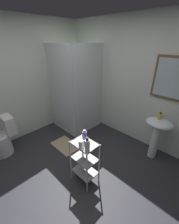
# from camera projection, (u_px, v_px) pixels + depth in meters

# --- Properties ---
(ground_plane) EXTENTS (4.20, 4.20, 0.02)m
(ground_plane) POSITION_uv_depth(u_px,v_px,m) (69.00, 183.00, 2.32)
(ground_plane) COLOR #2C2B33
(wall_back) EXTENTS (4.20, 0.14, 2.50)m
(wall_back) POSITION_uv_depth(u_px,v_px,m) (138.00, 84.00, 2.93)
(wall_back) COLOR silver
(wall_back) RESTS_ON ground_plane
(wall_left) EXTENTS (0.10, 4.20, 2.50)m
(wall_left) POSITION_uv_depth(u_px,v_px,m) (8.00, 84.00, 2.92)
(wall_left) COLOR silver
(wall_left) RESTS_ON ground_plane
(shower_stall) EXTENTS (0.92, 0.92, 2.00)m
(shower_stall) POSITION_uv_depth(u_px,v_px,m) (76.00, 110.00, 3.63)
(shower_stall) COLOR white
(shower_stall) RESTS_ON ground_plane
(pedestal_sink) EXTENTS (0.46, 0.37, 0.81)m
(pedestal_sink) POSITION_uv_depth(u_px,v_px,m) (157.00, 131.00, 2.60)
(pedestal_sink) COLOR white
(pedestal_sink) RESTS_ON ground_plane
(sink_faucet) EXTENTS (0.03, 0.03, 0.10)m
(sink_faucet) POSITION_uv_depth(u_px,v_px,m) (163.00, 115.00, 2.56)
(sink_faucet) COLOR silver
(sink_faucet) RESTS_ON pedestal_sink
(toilet) EXTENTS (0.37, 0.49, 0.76)m
(toilet) POSITION_uv_depth(u_px,v_px,m) (3.00, 139.00, 2.82)
(toilet) COLOR white
(toilet) RESTS_ON ground_plane
(storage_cart) EXTENTS (0.38, 0.28, 0.74)m
(storage_cart) POSITION_uv_depth(u_px,v_px,m) (85.00, 159.00, 2.19)
(storage_cart) COLOR silver
(storage_cart) RESTS_ON ground_plane
(hand_soap_bottle) EXTENTS (0.06, 0.06, 0.13)m
(hand_soap_bottle) POSITION_uv_depth(u_px,v_px,m) (160.00, 116.00, 2.50)
(hand_soap_bottle) COLOR gold
(hand_soap_bottle) RESTS_ON pedestal_sink
(conditioner_bottle_purple) EXTENTS (0.07, 0.07, 0.18)m
(conditioner_bottle_purple) POSITION_uv_depth(u_px,v_px,m) (85.00, 136.00, 2.07)
(conditioner_bottle_purple) COLOR purple
(conditioner_bottle_purple) RESTS_ON storage_cart
(lotion_bottle_white) EXTENTS (0.07, 0.07, 0.22)m
(lotion_bottle_white) POSITION_uv_depth(u_px,v_px,m) (87.00, 145.00, 1.87)
(lotion_bottle_white) COLOR white
(lotion_bottle_white) RESTS_ON storage_cart
(rinse_cup) EXTENTS (0.07, 0.07, 0.11)m
(rinse_cup) POSITION_uv_depth(u_px,v_px,m) (81.00, 144.00, 1.96)
(rinse_cup) COLOR silver
(rinse_cup) RESTS_ON storage_cart
(bath_mat) EXTENTS (0.60, 0.40, 0.02)m
(bath_mat) POSITION_uv_depth(u_px,v_px,m) (66.00, 145.00, 3.13)
(bath_mat) COLOR tan
(bath_mat) RESTS_ON ground_plane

